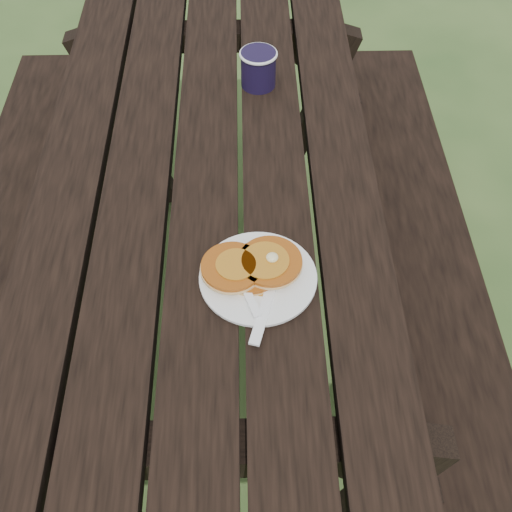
{
  "coord_description": "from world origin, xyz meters",
  "views": [
    {
      "loc": [
        0.09,
        -1.07,
        1.73
      ],
      "look_at": [
        0.1,
        -0.31,
        0.8
      ],
      "focal_mm": 45.0,
      "sensor_mm": 36.0,
      "label": 1
    }
  ],
  "objects_px": {
    "plate": "(258,278)",
    "coffee_cup": "(258,67)",
    "picnic_table": "(215,270)",
    "pancake_stack": "(252,265)"
  },
  "relations": [
    {
      "from": "plate",
      "to": "pancake_stack",
      "type": "relative_size",
      "value": 1.13
    },
    {
      "from": "pancake_stack",
      "to": "coffee_cup",
      "type": "bearing_deg",
      "value": 87.46
    },
    {
      "from": "plate",
      "to": "picnic_table",
      "type": "bearing_deg",
      "value": 108.38
    },
    {
      "from": "plate",
      "to": "coffee_cup",
      "type": "height_order",
      "value": "coffee_cup"
    },
    {
      "from": "picnic_table",
      "to": "plate",
      "type": "height_order",
      "value": "plate"
    },
    {
      "from": "picnic_table",
      "to": "plate",
      "type": "xyz_separation_m",
      "value": [
        0.11,
        -0.33,
        0.39
      ]
    },
    {
      "from": "coffee_cup",
      "to": "plate",
      "type": "bearing_deg",
      "value": -91.51
    },
    {
      "from": "plate",
      "to": "pancake_stack",
      "type": "height_order",
      "value": "pancake_stack"
    },
    {
      "from": "picnic_table",
      "to": "plate",
      "type": "bearing_deg",
      "value": -71.62
    },
    {
      "from": "picnic_table",
      "to": "plate",
      "type": "distance_m",
      "value": 0.52
    }
  ]
}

